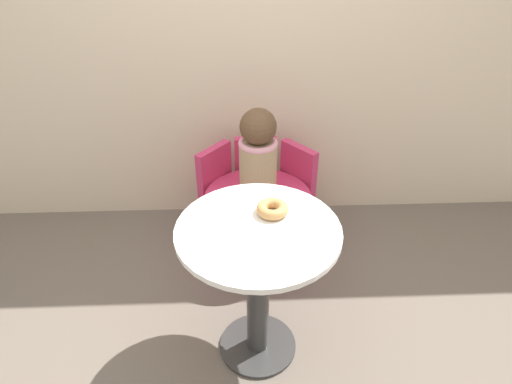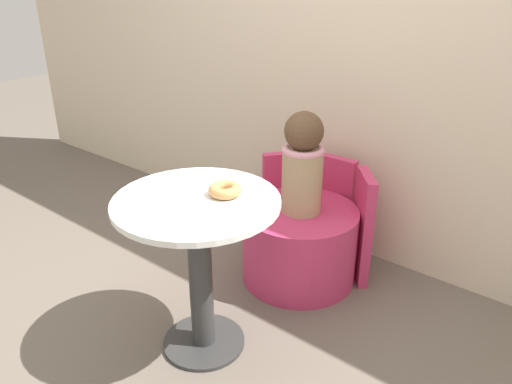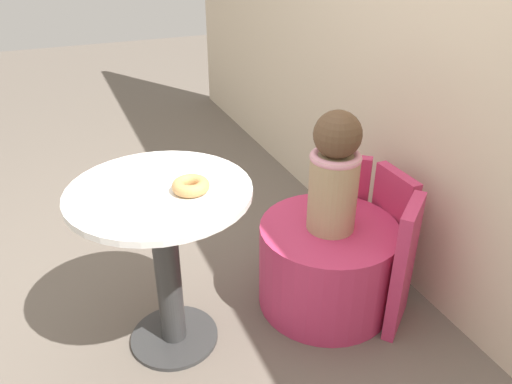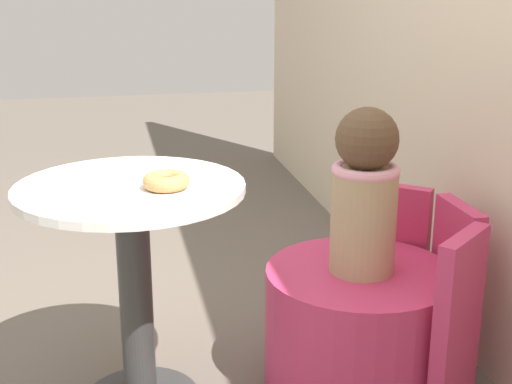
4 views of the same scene
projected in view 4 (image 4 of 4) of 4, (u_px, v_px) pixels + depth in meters
round_table at (133, 253)px, 2.10m from camera, size 0.67×0.67×0.72m
tub_chair at (358, 327)px, 2.30m from camera, size 0.60×0.60×0.40m
booth_backrest at (432, 293)px, 2.32m from camera, size 0.70×0.26×0.60m
child_figure at (365, 192)px, 2.17m from camera, size 0.21×0.21×0.52m
donut at (166, 181)px, 2.00m from camera, size 0.13×0.13×0.04m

